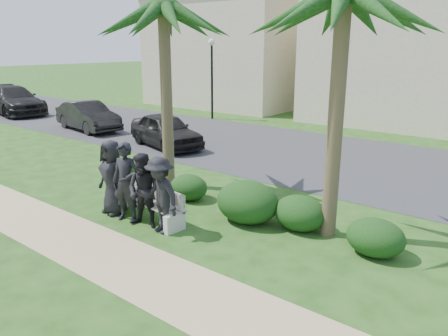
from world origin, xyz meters
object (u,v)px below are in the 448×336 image
(park_bench, at_px, (147,204))
(palm_left, at_px, (163,10))
(car_b, at_px, (88,116))
(street_lamp, at_px, (212,65))
(man_a, at_px, (112,177))
(man_b, at_px, (126,182))
(man_d, at_px, (160,195))
(car_a, at_px, (166,130))
(man_c, at_px, (144,191))
(car_c, at_px, (13,100))

(park_bench, xyz_separation_m, palm_left, (-1.43, 2.13, 4.51))
(park_bench, xyz_separation_m, car_b, (-10.62, 5.75, 0.32))
(street_lamp, xyz_separation_m, man_a, (7.22, -12.30, -2.03))
(street_lamp, bearing_deg, palm_left, -55.94)
(park_bench, relative_size, man_b, 1.24)
(street_lamp, bearing_deg, man_b, -57.68)
(man_a, bearing_deg, park_bench, 23.95)
(man_d, relative_size, car_a, 0.44)
(man_a, relative_size, man_d, 1.07)
(man_c, distance_m, car_a, 8.05)
(park_bench, distance_m, car_a, 7.58)
(park_bench, relative_size, car_a, 0.59)
(car_c, bearing_deg, palm_left, -95.77)
(palm_left, relative_size, car_b, 1.42)
(man_b, xyz_separation_m, man_c, (0.62, 0.00, -0.08))
(park_bench, xyz_separation_m, man_d, (0.82, -0.33, 0.50))
(park_bench, bearing_deg, car_a, 138.54)
(man_d, height_order, palm_left, palm_left)
(man_c, distance_m, car_b, 12.53)
(man_d, distance_m, palm_left, 5.21)
(man_c, relative_size, car_b, 0.41)
(man_a, xyz_separation_m, man_d, (1.72, -0.07, -0.06))
(man_b, bearing_deg, man_c, -18.70)
(man_d, relative_size, car_c, 0.31)
(car_a, distance_m, car_c, 13.38)
(man_d, distance_m, car_b, 12.96)
(park_bench, height_order, man_d, man_d)
(man_d, height_order, car_b, man_d)
(man_c, xyz_separation_m, car_b, (-10.94, 6.09, -0.17))
(street_lamp, bearing_deg, car_c, -150.08)
(man_a, distance_m, car_b, 11.43)
(street_lamp, distance_m, car_a, 7.47)
(palm_left, bearing_deg, park_bench, -56.13)
(man_c, distance_m, car_c, 19.88)
(man_a, distance_m, man_c, 1.23)
(street_lamp, distance_m, man_a, 14.41)
(park_bench, relative_size, man_c, 1.36)
(man_d, bearing_deg, man_a, -174.24)
(car_c, bearing_deg, man_b, -102.18)
(park_bench, bearing_deg, man_b, -123.98)
(man_b, distance_m, man_c, 0.62)
(man_b, relative_size, car_c, 0.33)
(street_lamp, height_order, car_b, street_lamp)
(man_a, distance_m, palm_left, 4.65)
(man_a, height_order, man_d, man_a)
(street_lamp, relative_size, man_d, 2.52)
(car_a, xyz_separation_m, car_b, (-5.49, 0.17, 0.01))
(street_lamp, distance_m, car_b, 7.13)
(park_bench, height_order, man_a, man_a)
(park_bench, height_order, car_b, car_b)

